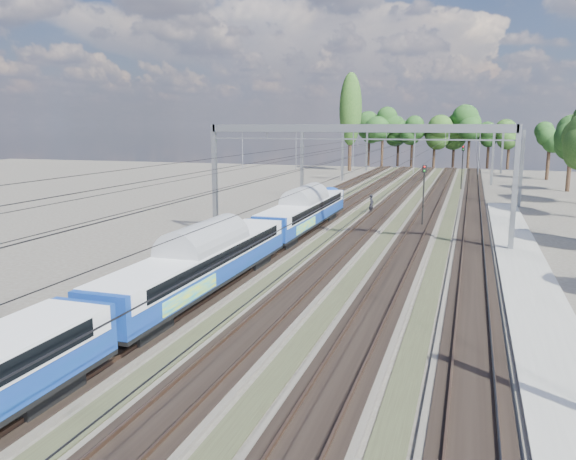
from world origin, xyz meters
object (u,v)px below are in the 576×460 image
(emu_train, at_px, (201,256))
(signal_near, at_px, (424,188))
(signal_far, at_px, (463,162))
(worker, at_px, (371,204))

(emu_train, bearing_deg, signal_near, 70.08)
(signal_near, xyz_separation_m, signal_far, (2.67, 32.26, 0.41))
(worker, xyz_separation_m, signal_near, (5.65, -6.21, 2.50))
(signal_near, bearing_deg, worker, 110.60)
(signal_near, distance_m, signal_far, 32.37)
(signal_near, bearing_deg, signal_far, 63.61)
(emu_train, bearing_deg, worker, 83.67)
(emu_train, relative_size, signal_far, 9.11)
(emu_train, distance_m, signal_near, 26.82)
(signal_far, bearing_deg, signal_near, -99.96)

